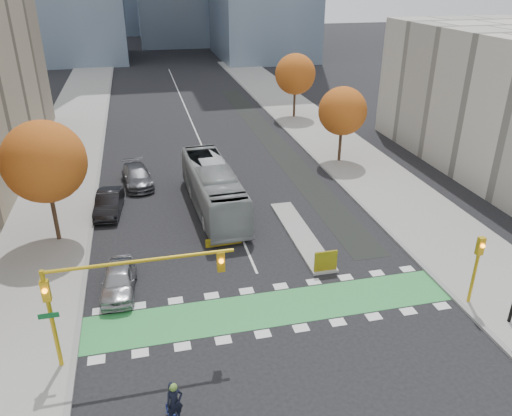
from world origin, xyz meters
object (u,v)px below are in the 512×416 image
parked_car_b (109,203)px  parked_car_c (137,176)px  hazard_board (326,261)px  cyclist (176,415)px  tree_east_far (295,74)px  traffic_signal_east (477,260)px  traffic_signal_west (109,286)px  parked_car_a (119,280)px  tree_west (44,162)px  tree_east_near (343,111)px  bus (213,188)px

parked_car_b → parked_car_c: 5.44m
hazard_board → cyclist: (-9.68, -9.42, 0.01)m
hazard_board → tree_east_far: 35.13m
tree_east_far → traffic_signal_east: 38.64m
traffic_signal_east → tree_east_far: bearing=87.0°
traffic_signal_west → cyclist: traffic_signal_west is taller
cyclist → parked_car_a: size_ratio=0.54×
tree_west → traffic_signal_west: bearing=-72.0°
hazard_board → traffic_signal_east: traffic_signal_east is taller
hazard_board → tree_east_far: bearing=75.9°
parked_car_c → cyclist: bearing=-94.7°
tree_east_near → parked_car_c: 19.15m
tree_east_near → traffic_signal_west: (-19.93, -22.51, -0.83)m
tree_east_near → traffic_signal_west: 30.08m
parked_car_a → tree_east_near: bearing=44.6°
tree_east_near → parked_car_b: size_ratio=1.44×
tree_east_far → traffic_signal_west: bearing=-117.9°
tree_east_far → parked_car_b: size_ratio=1.56×
traffic_signal_west → parked_car_a: traffic_signal_west is taller
tree_west → parked_car_a: bearing=-60.1°
traffic_signal_west → cyclist: size_ratio=3.51×
traffic_signal_west → parked_car_c: (1.28, 21.12, -3.25)m
tree_east_near → parked_car_b: 22.14m
hazard_board → traffic_signal_east: (6.50, -4.71, 1.93)m
bus → parked_car_b: bus is taller
parked_car_a → traffic_signal_west: bearing=-85.4°
hazard_board → traffic_signal_west: traffic_signal_west is taller
hazard_board → cyclist: cyclist is taller
traffic_signal_west → parked_car_a: bearing=90.5°
hazard_board → tree_west: tree_west is taller
parked_car_c → hazard_board: bearing=-63.8°
tree_west → parked_car_b: bearing=48.4°
tree_west → parked_car_a: (4.03, -7.00, -4.85)m
traffic_signal_east → tree_west: bearing=150.9°
tree_west → traffic_signal_east: size_ratio=2.01×
tree_east_near → tree_east_far: (0.50, 16.00, 0.38)m
tree_west → traffic_signal_west: tree_west is taller
hazard_board → traffic_signal_west: (-11.93, -4.71, 3.23)m
traffic_signal_west → bus: size_ratio=0.69×
cyclist → parked_car_a: cyclist is taller
traffic_signal_west → traffic_signal_east: size_ratio=2.08×
cyclist → parked_car_b: bearing=80.7°
hazard_board → tree_east_near: size_ratio=0.20×
parked_car_b → hazard_board: bearing=-35.9°
parked_car_c → tree_west: bearing=-128.7°
tree_west → traffic_signal_east: (22.50, -12.51, -2.88)m
hazard_board → tree_east_far: (8.50, 33.80, 4.44)m
tree_east_far → parked_car_c: size_ratio=1.42×
traffic_signal_east → parked_car_c: (-17.15, 21.11, -1.95)m
tree_west → tree_east_far: size_ratio=1.08×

